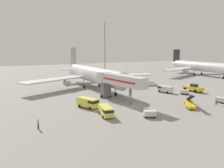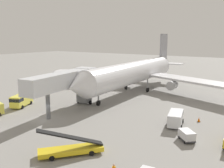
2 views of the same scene
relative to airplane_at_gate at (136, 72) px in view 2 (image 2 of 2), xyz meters
The scene contains 8 objects.
ground_plane 28.36m from the airplane_at_gate, 93.54° to the right, with size 300.00×300.00×0.00m, color gray.
airplane_at_gate is the anchor object (origin of this frame).
jet_bridge 22.26m from the airplane_at_gate, 95.42° to the right, with size 5.53×18.07×7.35m.
belt_loader_truck 37.13m from the airplane_at_gate, 72.97° to the right, with size 6.22×6.92×3.44m.
service_van_rear_left 25.72m from the airplane_at_gate, 47.35° to the right, with size 3.12×5.22×2.09m.
service_van_mid_left 27.79m from the airplane_at_gate, 115.05° to the right, with size 4.12×5.89×2.34m.
baggage_cart_near_left 31.82m from the airplane_at_gate, 49.14° to the right, with size 2.72×2.74×1.39m.
safety_cone_alpha 25.35m from the airplane_at_gate, 37.32° to the right, with size 0.49×0.49×0.75m.
Camera 2 is at (31.96, -28.03, 13.46)m, focal length 41.46 mm.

